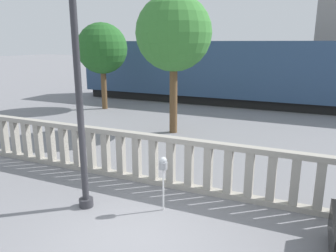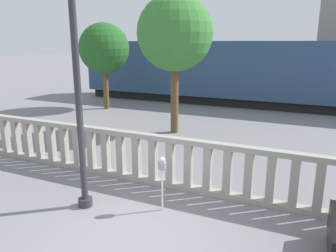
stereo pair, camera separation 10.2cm
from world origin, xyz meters
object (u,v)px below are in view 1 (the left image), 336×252
(lamppost, at_px, (77,72))
(parking_meter, at_px, (163,167))
(tree_left, at_px, (174,34))
(tree_right, at_px, (102,49))
(train_near, at_px, (308,75))
(train_far, at_px, (233,63))

(lamppost, bearing_deg, parking_meter, 18.46)
(tree_left, height_order, tree_right, tree_left)
(lamppost, bearing_deg, tree_right, 122.49)
(lamppost, relative_size, parking_meter, 4.78)
(parking_meter, distance_m, tree_right, 12.96)
(train_near, bearing_deg, tree_left, -123.45)
(parking_meter, distance_m, train_near, 14.42)
(parking_meter, xyz_separation_m, tree_left, (-2.49, 6.43, 3.10))
(lamppost, xyz_separation_m, tree_right, (-6.53, 10.25, 0.28))
(train_near, distance_m, tree_right, 11.89)
(parking_meter, height_order, train_near, train_near)
(train_near, relative_size, tree_left, 4.99)
(lamppost, distance_m, train_near, 15.42)
(tree_right, bearing_deg, train_far, 77.56)
(parking_meter, bearing_deg, tree_right, 130.68)
(lamppost, height_order, train_far, lamppost)
(parking_meter, relative_size, train_far, 0.06)
(train_near, xyz_separation_m, tree_left, (-5.10, -7.72, 2.13))
(train_far, relative_size, tree_left, 3.79)
(tree_right, bearing_deg, tree_left, -29.04)
(lamppost, relative_size, tree_left, 1.10)
(lamppost, distance_m, parking_meter, 2.83)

